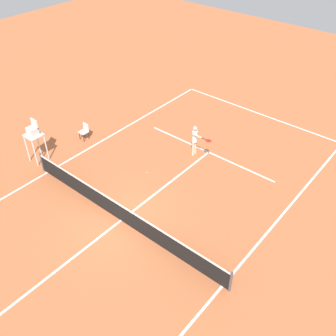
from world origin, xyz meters
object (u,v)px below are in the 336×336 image
(courtside_chair_mid, at_px, (84,131))
(player_serving, at_px, (195,138))
(tennis_ball, at_px, (147,172))
(umpire_chair, at_px, (34,134))

(courtside_chair_mid, bearing_deg, player_serving, -154.60)
(tennis_ball, relative_size, umpire_chair, 0.03)
(player_serving, distance_m, umpire_chair, 8.29)
(player_serving, bearing_deg, umpire_chair, -46.96)
(tennis_ball, relative_size, courtside_chair_mid, 0.07)
(umpire_chair, relative_size, courtside_chair_mid, 2.54)
(player_serving, bearing_deg, courtside_chair_mid, -64.57)
(umpire_chair, bearing_deg, tennis_ball, -151.29)
(umpire_chair, height_order, courtside_chair_mid, umpire_chair)
(player_serving, relative_size, umpire_chair, 0.73)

